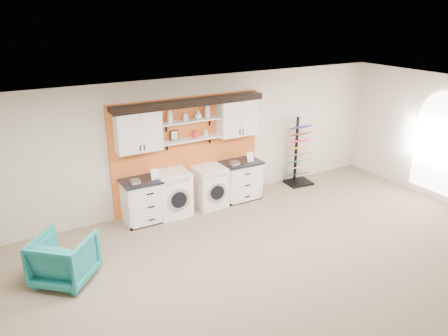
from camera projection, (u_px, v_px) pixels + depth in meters
floor at (303, 300)px, 6.56m from camera, size 10.00×10.00×0.00m
ceiling at (317, 118)px, 5.59m from camera, size 10.00×10.00×0.00m
wall_back at (187, 143)px, 9.33m from camera, size 10.00×0.00×10.00m
accent_panel at (188, 152)px, 9.37m from camera, size 3.40×0.07×2.40m
upper_cabinet_left at (138, 130)px, 8.47m from camera, size 0.90×0.35×0.84m
upper_cabinet_right at (237, 117)px, 9.52m from camera, size 0.90×0.35×0.84m
shelf_lower at (191, 139)px, 9.12m from camera, size 1.32×0.28×0.03m
shelf_upper at (190, 121)px, 8.98m from camera, size 1.32×0.28×0.03m
crown_molding at (190, 102)px, 8.86m from camera, size 3.30×0.41×0.13m
window_arched at (439, 140)px, 9.60m from camera, size 0.06×1.10×2.25m
picture_frame at (174, 135)px, 8.96m from camera, size 0.18×0.02×0.22m
canister_red at (195, 134)px, 9.14m from camera, size 0.11×0.11×0.16m
canister_cream at (206, 133)px, 9.26m from camera, size 0.10×0.10×0.14m
base_cabinet_left at (145, 200)px, 8.84m from camera, size 0.93×0.66×0.91m
base_cabinet_right at (240, 180)px, 9.90m from camera, size 0.91×0.66×0.89m
washer at (172, 193)px, 9.11m from camera, size 0.69×0.71×0.96m
dryer at (210, 187)px, 9.53m from camera, size 0.64×0.71×0.89m
sample_rack at (299, 163)px, 10.70m from camera, size 0.65×0.56×1.66m
armchair at (64, 259)px, 6.90m from camera, size 1.20×1.21×0.79m
soap_bottle_a at (170, 116)px, 8.72m from camera, size 0.14×0.14×0.29m
soap_bottle_b at (185, 116)px, 8.89m from camera, size 0.10×0.10×0.20m
soap_bottle_c at (198, 115)px, 9.03m from camera, size 0.16×0.16×0.19m
soap_bottle_d at (207, 110)px, 9.10m from camera, size 0.17×0.17×0.34m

